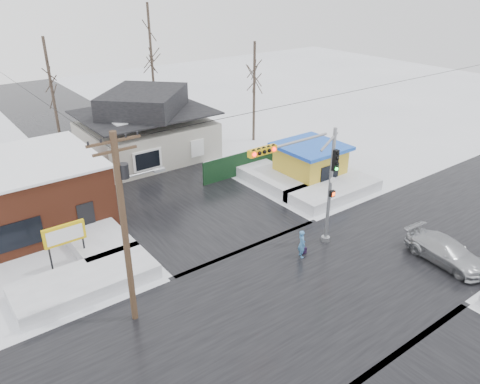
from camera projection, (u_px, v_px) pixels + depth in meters
ground at (313, 291)px, 23.39m from camera, size 120.00×120.00×0.00m
road_ns at (313, 291)px, 23.39m from camera, size 10.00×120.00×0.02m
road_ew at (313, 291)px, 23.39m from camera, size 120.00×10.00×0.02m
snowbank_nw at (86, 282)px, 23.41m from camera, size 7.00×3.00×0.80m
snowbank_ne at (334, 191)px, 33.16m from camera, size 7.00×3.00×0.80m
snowbank_nside_w at (88, 230)px, 28.12m from camera, size 3.00×8.00×0.80m
snowbank_nside_e at (267, 175)px, 35.70m from camera, size 3.00×8.00×0.80m
traffic_signal at (312, 178)px, 24.91m from camera, size 6.05×0.68×7.00m
utility_pole at (125, 220)px, 19.44m from camera, size 3.15×0.44×9.00m
marquee_sign at (65, 235)px, 24.57m from camera, size 2.20×0.21×2.55m
house at (146, 127)px, 39.27m from camera, size 10.40×8.40×5.76m
kiosk at (310, 163)px, 35.14m from camera, size 4.60×4.60×2.88m
fence at (246, 163)px, 36.66m from camera, size 8.00×0.12×1.80m
tree_far_left at (47, 63)px, 36.64m from camera, size 3.00×3.00×10.00m
tree_far_mid at (149, 31)px, 42.82m from camera, size 3.00×3.00×12.00m
tree_far_right at (254, 63)px, 41.30m from camera, size 3.00×3.00×9.00m
pedestrian at (302, 244)px, 25.88m from camera, size 0.58×0.70×1.64m
car at (446, 252)px, 25.46m from camera, size 2.24×4.76×1.34m
shopping_bag at (304, 251)px, 26.42m from camera, size 0.29×0.14×0.35m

